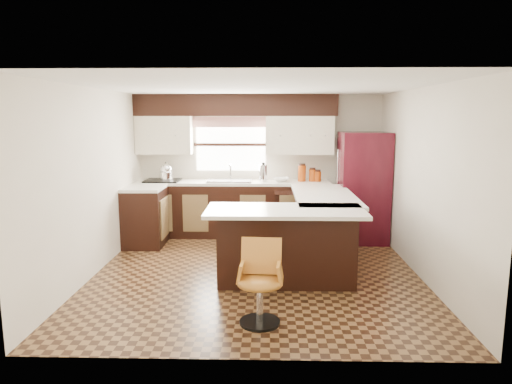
{
  "coord_description": "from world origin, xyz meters",
  "views": [
    {
      "loc": [
        0.15,
        -5.77,
        2.04
      ],
      "look_at": [
        -0.02,
        0.45,
        1.0
      ],
      "focal_mm": 32.0,
      "sensor_mm": 36.0,
      "label": 1
    }
  ],
  "objects_px": {
    "peninsula_return": "(286,247)",
    "bar_chair": "(260,283)",
    "peninsula_long": "(320,228)",
    "refrigerator": "(363,187)"
  },
  "relations": [
    {
      "from": "refrigerator",
      "to": "bar_chair",
      "type": "distance_m",
      "value": 3.55
    },
    {
      "from": "bar_chair",
      "to": "peninsula_return",
      "type": "bearing_deg",
      "value": 79.43
    },
    {
      "from": "peninsula_long",
      "to": "refrigerator",
      "type": "bearing_deg",
      "value": 50.93
    },
    {
      "from": "peninsula_return",
      "to": "bar_chair",
      "type": "height_order",
      "value": "peninsula_return"
    },
    {
      "from": "peninsula_long",
      "to": "bar_chair",
      "type": "distance_m",
      "value": 2.29
    },
    {
      "from": "peninsula_long",
      "to": "bar_chair",
      "type": "bearing_deg",
      "value": -111.19
    },
    {
      "from": "peninsula_return",
      "to": "bar_chair",
      "type": "xyz_separation_m",
      "value": [
        -0.3,
        -1.16,
        -0.03
      ]
    },
    {
      "from": "refrigerator",
      "to": "bar_chair",
      "type": "xyz_separation_m",
      "value": [
        -1.62,
        -3.12,
        -0.48
      ]
    },
    {
      "from": "peninsula_return",
      "to": "refrigerator",
      "type": "height_order",
      "value": "refrigerator"
    },
    {
      "from": "peninsula_long",
      "to": "peninsula_return",
      "type": "height_order",
      "value": "same"
    }
  ]
}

